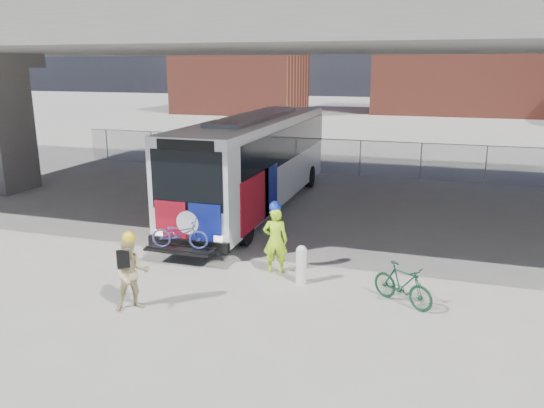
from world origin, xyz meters
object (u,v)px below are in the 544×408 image
at_px(cyclist_hivis, 275,238).
at_px(bike_parked, 403,284).
at_px(bollard, 301,263).
at_px(cyclist_tan, 131,273).
at_px(bus, 256,155).

xyz_separation_m(cyclist_hivis, bike_parked, (3.48, -1.01, -0.47)).
relative_size(bollard, cyclist_hivis, 0.52).
relative_size(cyclist_hivis, cyclist_tan, 1.06).
bearing_deg(bike_parked, cyclist_tan, 142.21).
bearing_deg(cyclist_tan, bus, 52.78).
bearing_deg(bus, bike_parked, -49.68).
distance_m(bus, bollard, 7.92).
bearing_deg(bike_parked, bus, 72.51).
bearing_deg(bus, bollard, -62.19).
xyz_separation_m(bollard, cyclist_hivis, (-0.87, 0.54, 0.42)).
relative_size(bus, cyclist_hivis, 6.41).
relative_size(bollard, bike_parked, 0.63).
bearing_deg(cyclist_hivis, bollard, 135.27).
bearing_deg(bus, cyclist_hivis, -66.51).
bearing_deg(bollard, bike_parked, -10.30).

